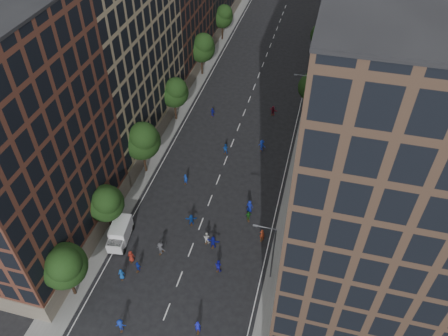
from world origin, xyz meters
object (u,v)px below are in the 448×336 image
at_px(cargo_van, 120,233).
at_px(skater_2, 218,265).
at_px(skater_0, 121,274).
at_px(streetlamp_near, 271,251).
at_px(skater_1, 198,327).
at_px(streetlamp_far, 305,96).

xyz_separation_m(cargo_van, skater_2, (13.54, -1.29, -0.46)).
distance_m(cargo_van, skater_0, 5.98).
bearing_deg(skater_0, streetlamp_near, 177.22).
xyz_separation_m(skater_0, skater_2, (10.97, 4.08, 0.10)).
bearing_deg(skater_0, skater_1, 141.06).
bearing_deg(streetlamp_near, skater_1, -125.20).
height_order(cargo_van, skater_1, cargo_van).
bearing_deg(streetlamp_near, skater_0, -164.85).
xyz_separation_m(skater_1, skater_2, (0.08, 8.26, -0.05)).
xyz_separation_m(streetlamp_near, streetlamp_far, (0.00, 33.00, 0.00)).
bearing_deg(streetlamp_far, streetlamp_near, -90.00).
bearing_deg(streetlamp_near, skater_2, -174.82).
bearing_deg(skater_2, streetlamp_far, -84.68).
relative_size(cargo_van, skater_1, 2.66).
relative_size(streetlamp_near, skater_1, 4.72).
distance_m(streetlamp_far, skater_0, 41.57).
height_order(streetlamp_near, cargo_van, streetlamp_near).
height_order(streetlamp_near, skater_0, streetlamp_near).
distance_m(skater_0, skater_1, 11.67).
bearing_deg(skater_1, cargo_van, -48.87).
distance_m(streetlamp_near, streetlamp_far, 33.00).
relative_size(streetlamp_near, skater_0, 5.62).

